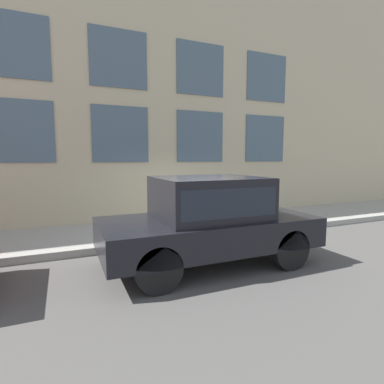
# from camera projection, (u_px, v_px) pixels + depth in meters

# --- Properties ---
(ground_plane) EXTENTS (80.00, 80.00, 0.00)m
(ground_plane) POSITION_uv_depth(u_px,v_px,m) (196.00, 243.00, 7.85)
(ground_plane) COLOR #514F4C
(sidewalk) EXTENTS (2.76, 60.00, 0.18)m
(sidewalk) POSITION_uv_depth(u_px,v_px,m) (178.00, 229.00, 9.09)
(sidewalk) COLOR #9E9B93
(sidewalk) RESTS_ON ground_plane
(building_facade) EXTENTS (0.33, 40.00, 10.84)m
(building_facade) POSITION_uv_depth(u_px,v_px,m) (160.00, 61.00, 9.89)
(building_facade) COLOR #C6B793
(building_facade) RESTS_ON ground_plane
(fire_hydrant) EXTENTS (0.30, 0.42, 0.83)m
(fire_hydrant) POSITION_uv_depth(u_px,v_px,m) (202.00, 216.00, 8.35)
(fire_hydrant) COLOR gold
(fire_hydrant) RESTS_ON sidewalk
(person) EXTENTS (0.29, 0.19, 1.18)m
(person) POSITION_uv_depth(u_px,v_px,m) (182.00, 207.00, 8.27)
(person) COLOR #998466
(person) RESTS_ON sidewalk
(parked_car_charcoal_near) EXTENTS (2.04, 4.40, 1.83)m
(parked_car_charcoal_near) POSITION_uv_depth(u_px,v_px,m) (209.00, 217.00, 6.18)
(parked_car_charcoal_near) COLOR black
(parked_car_charcoal_near) RESTS_ON ground_plane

